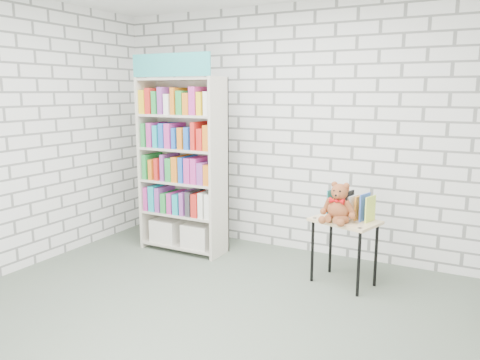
% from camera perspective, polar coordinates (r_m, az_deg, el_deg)
% --- Properties ---
extents(ground, '(4.50, 4.50, 0.00)m').
position_cam_1_polar(ground, '(4.05, -4.91, -16.35)').
color(ground, '#515C4E').
rests_on(ground, ground).
extents(room_shell, '(4.52, 4.02, 2.81)m').
position_cam_1_polar(room_shell, '(3.61, -5.37, 9.79)').
color(room_shell, silver).
rests_on(room_shell, ground).
extents(bookshelf, '(1.00, 0.39, 2.24)m').
position_cam_1_polar(bookshelf, '(5.40, -6.99, 1.93)').
color(bookshelf, beige).
rests_on(bookshelf, ground).
extents(display_table, '(0.69, 0.56, 0.64)m').
position_cam_1_polar(display_table, '(4.59, 12.65, -5.82)').
color(display_table, tan).
rests_on(display_table, ground).
extents(table_books, '(0.45, 0.29, 0.25)m').
position_cam_1_polar(table_books, '(4.62, 13.38, -3.01)').
color(table_books, teal).
rests_on(table_books, display_table).
extents(teddy_bear, '(0.34, 0.32, 0.37)m').
position_cam_1_polar(teddy_bear, '(4.46, 11.89, -3.10)').
color(teddy_bear, brown).
rests_on(teddy_bear, display_table).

